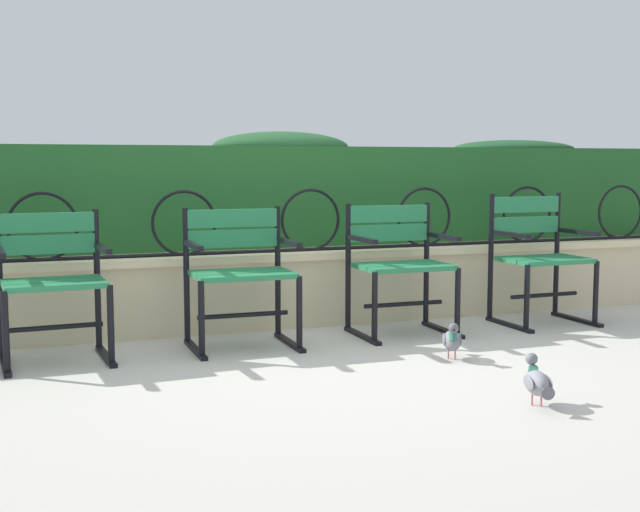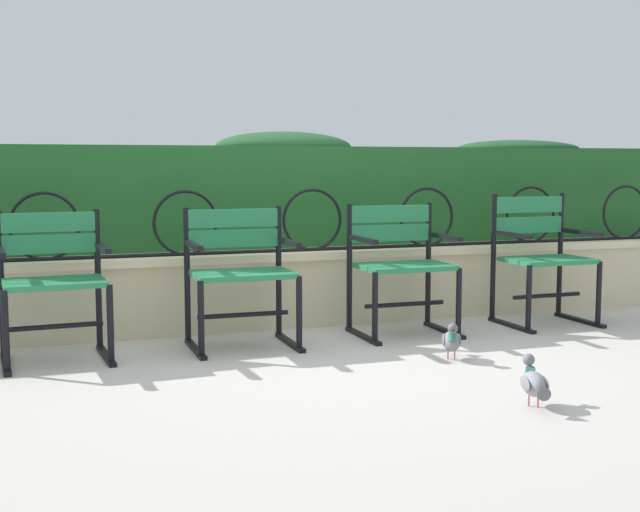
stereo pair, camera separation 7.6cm
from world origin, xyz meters
TOP-DOWN VIEW (x-y plane):
  - ground_plane at (0.00, 0.00)m, footprint 60.00×60.00m
  - stone_wall at (0.00, 0.88)m, footprint 7.98×0.41m
  - iron_arch_fence at (-0.20, 0.81)m, footprint 7.43×0.02m
  - hedge_row at (-0.01, 1.41)m, footprint 7.82×0.70m
  - park_chair_leftmost at (-1.49, 0.35)m, footprint 0.60×0.55m
  - park_chair_centre_left at (-0.42, 0.35)m, footprint 0.62×0.53m
  - park_chair_centre_right at (0.64, 0.36)m, footprint 0.61×0.53m
  - park_chair_rightmost at (1.70, 0.36)m, footprint 0.60×0.53m
  - pigeon_near_chairs at (0.59, -0.42)m, footprint 0.18×0.28m
  - pigeon_far_side at (0.49, -1.37)m, footprint 0.15×0.29m

SIDE VIEW (x-z plane):
  - ground_plane at x=0.00m, z-range 0.00..0.00m
  - pigeon_near_chairs at x=0.59m, z-range 0.00..0.22m
  - pigeon_far_side at x=0.49m, z-range 0.00..0.22m
  - stone_wall at x=0.00m, z-range 0.00..0.51m
  - park_chair_leftmost at x=-1.49m, z-range 0.04..0.87m
  - park_chair_centre_left at x=-0.42m, z-range 0.04..0.87m
  - park_chair_centre_right at x=0.64m, z-range 0.04..0.87m
  - park_chair_rightmost at x=1.70m, z-range 0.03..0.91m
  - iron_arch_fence at x=-0.20m, z-range 0.48..0.90m
  - hedge_row at x=-0.01m, z-range 0.48..1.29m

